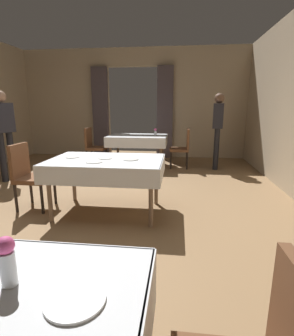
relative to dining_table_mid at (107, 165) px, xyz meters
name	(u,v)px	position (x,y,z in m)	size (l,w,h in m)	color
ground	(85,209)	(-0.36, 0.04, -0.67)	(10.08, 10.08, 0.00)	olive
wall_back	(133,104)	(-0.36, 4.22, 0.84)	(6.40, 0.27, 3.00)	tan
dining_table_mid	(107,165)	(0.00, 0.00, 0.00)	(1.51, 1.01, 0.75)	#7A604C
dining_table_far	(138,139)	(-0.03, 2.91, 0.00)	(1.41, 1.00, 0.75)	#7A604C
chair_mid_left	(29,173)	(-1.14, 0.02, -0.15)	(0.44, 0.44, 0.93)	black
chair_far_right	(183,146)	(1.06, 2.85, -0.15)	(0.44, 0.44, 0.93)	black
chair_far_left	(93,145)	(-1.12, 2.82, -0.15)	(0.45, 0.44, 0.93)	black
flower_vase_near	(7,260)	(0.30, -2.49, 0.19)	(0.07, 0.07, 0.21)	silver
plate_near_c	(75,300)	(0.59, -2.55, 0.09)	(0.22, 0.22, 0.01)	white
plate_mid_a	(94,162)	(-0.10, -0.22, 0.09)	(0.21, 0.21, 0.01)	white
plate_mid_b	(131,159)	(0.33, 0.00, 0.09)	(0.21, 0.21, 0.01)	white
plate_mid_c	(72,157)	(-0.49, 0.06, 0.09)	(0.19, 0.19, 0.01)	white
plate_mid_d	(105,158)	(-0.02, 0.03, 0.09)	(0.19, 0.19, 0.01)	white
flower_vase_far	(155,132)	(0.41, 2.87, 0.18)	(0.07, 0.07, 0.18)	silver
plate_far_b	(125,134)	(-0.38, 3.16, 0.09)	(0.23, 0.23, 0.01)	white
person_waiter_by_doorway	(218,125)	(1.83, 2.82, 0.36)	(0.28, 0.39, 1.72)	black
person_diner_standing_aside	(4,128)	(-2.36, 1.32, 0.36)	(0.35, 0.42, 1.72)	black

